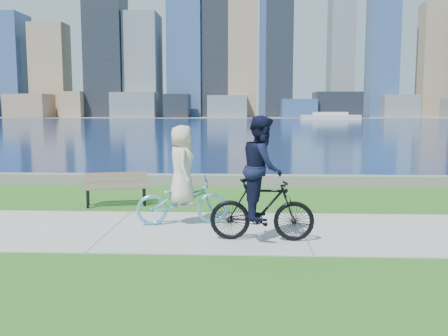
# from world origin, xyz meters

# --- Properties ---
(ground) EXTENTS (320.00, 320.00, 0.00)m
(ground) POSITION_xyz_m (0.00, 0.00, 0.00)
(ground) COLOR #235716
(ground) RESTS_ON ground
(concrete_path) EXTENTS (80.00, 3.50, 0.02)m
(concrete_path) POSITION_xyz_m (0.00, 0.00, 0.01)
(concrete_path) COLOR #999894
(concrete_path) RESTS_ON ground
(seawall) EXTENTS (90.00, 0.50, 0.35)m
(seawall) POSITION_xyz_m (0.00, 6.20, 0.17)
(seawall) COLOR slate
(seawall) RESTS_ON ground
(bay_water) EXTENTS (320.00, 131.00, 0.01)m
(bay_water) POSITION_xyz_m (0.00, 72.00, 0.00)
(bay_water) COLOR #0B1E4A
(bay_water) RESTS_ON ground
(far_shore) EXTENTS (320.00, 30.00, 0.12)m
(far_shore) POSITION_xyz_m (0.00, 130.00, 0.06)
(far_shore) COLOR gray
(far_shore) RESTS_ON ground
(city_skyline) EXTENTS (176.65, 21.88, 76.00)m
(city_skyline) POSITION_xyz_m (-0.96, 129.04, 21.90)
(city_skyline) COLOR slate
(city_skyline) RESTS_ON ground
(ferry_far) EXTENTS (12.59, 3.60, 1.71)m
(ferry_far) POSITION_xyz_m (20.56, 98.56, 0.71)
(ferry_far) COLOR silver
(ferry_far) RESTS_ON ground
(park_bench) EXTENTS (1.74, 0.98, 0.85)m
(park_bench) POSITION_xyz_m (-0.61, 2.66, 0.52)
(park_bench) COLOR black
(park_bench) RESTS_ON ground
(cyclist_woman) EXTENTS (1.06, 2.09, 2.17)m
(cyclist_woman) POSITION_xyz_m (1.43, 0.50, 0.82)
(cyclist_woman) COLOR #52AEC9
(cyclist_woman) RESTS_ON ground
(cyclist_man) EXTENTS (0.77, 2.01, 2.39)m
(cyclist_man) POSITION_xyz_m (3.13, -0.78, 1.02)
(cyclist_man) COLOR black
(cyclist_man) RESTS_ON ground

